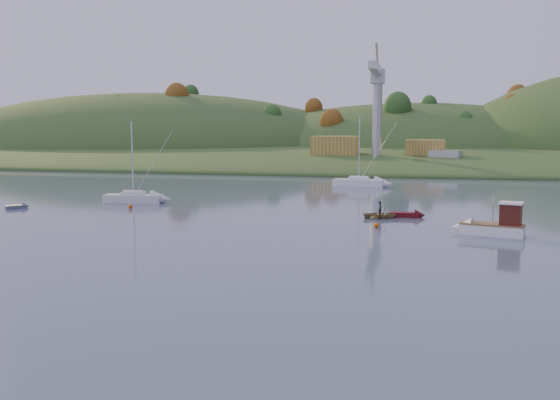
% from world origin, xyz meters
% --- Properties ---
extents(ground, '(500.00, 500.00, 0.00)m').
position_xyz_m(ground, '(0.00, 0.00, 0.00)').
color(ground, '#313E51').
rests_on(ground, ground).
extents(far_shore, '(620.00, 220.00, 1.50)m').
position_xyz_m(far_shore, '(0.00, 230.00, 0.00)').
color(far_shore, '#314D1F').
rests_on(far_shore, ground).
extents(shore_slope, '(640.00, 150.00, 7.00)m').
position_xyz_m(shore_slope, '(0.00, 165.00, 0.00)').
color(shore_slope, '#314D1F').
rests_on(shore_slope, ground).
extents(hill_left_far, '(120.00, 100.00, 32.00)m').
position_xyz_m(hill_left_far, '(-160.00, 215.00, 0.00)').
color(hill_left_far, '#314D1F').
rests_on(hill_left_far, ground).
extents(hill_left, '(170.00, 140.00, 44.00)m').
position_xyz_m(hill_left, '(-90.00, 200.00, 0.00)').
color(hill_left, '#314D1F').
rests_on(hill_left, ground).
extents(hill_center, '(140.00, 120.00, 36.00)m').
position_xyz_m(hill_center, '(10.00, 210.00, 0.00)').
color(hill_center, '#314D1F').
rests_on(hill_center, ground).
extents(hillside_trees, '(280.00, 50.00, 32.00)m').
position_xyz_m(hillside_trees, '(0.00, 185.00, 0.00)').
color(hillside_trees, '#234D1B').
rests_on(hillside_trees, ground).
extents(wharf, '(42.00, 16.00, 2.40)m').
position_xyz_m(wharf, '(5.00, 122.00, 1.20)').
color(wharf, slate).
rests_on(wharf, ground).
extents(shed_west, '(11.00, 8.00, 4.80)m').
position_xyz_m(shed_west, '(-8.00, 123.00, 4.80)').
color(shed_west, '#A27236').
rests_on(shed_west, wharf).
extents(shed_east, '(9.00, 7.00, 4.00)m').
position_xyz_m(shed_east, '(13.00, 124.00, 4.40)').
color(shed_east, '#A27236').
rests_on(shed_east, wharf).
extents(dock_crane, '(3.20, 28.00, 20.30)m').
position_xyz_m(dock_crane, '(2.00, 118.39, 17.17)').
color(dock_crane, '#B7B7BC').
rests_on(dock_crane, wharf).
extents(fishing_boat, '(6.65, 3.58, 4.06)m').
position_xyz_m(fishing_boat, '(17.34, 30.85, 0.90)').
color(fishing_boat, white).
rests_on(fishing_boat, ground).
extents(sailboat_near, '(7.51, 2.76, 10.22)m').
position_xyz_m(sailboat_near, '(-23.90, 45.96, 0.68)').
color(sailboat_near, silver).
rests_on(sailboat_near, ground).
extents(sailboat_far, '(8.43, 3.66, 11.31)m').
position_xyz_m(sailboat_far, '(2.11, 73.35, 0.73)').
color(sailboat_far, white).
rests_on(sailboat_far, ground).
extents(canoe, '(3.92, 3.14, 0.73)m').
position_xyz_m(canoe, '(7.43, 39.04, 0.36)').
color(canoe, '#8F7E4F').
rests_on(canoe, ground).
extents(paddler, '(0.48, 0.63, 1.57)m').
position_xyz_m(paddler, '(7.43, 39.04, 0.78)').
color(paddler, black).
rests_on(paddler, ground).
extents(red_tender, '(3.76, 1.31, 1.28)m').
position_xyz_m(red_tender, '(10.67, 40.37, 0.27)').
color(red_tender, '#4E0B0F').
rests_on(red_tender, ground).
extents(grey_dinghy, '(2.56, 2.57, 0.99)m').
position_xyz_m(grey_dinghy, '(-34.56, 38.08, 0.20)').
color(grey_dinghy, '#515F6B').
rests_on(grey_dinghy, ground).
extents(work_vessel, '(17.07, 10.75, 4.13)m').
position_xyz_m(work_vessel, '(17.44, 118.00, 1.47)').
color(work_vessel, slate).
rests_on(work_vessel, ground).
extents(buoy_1, '(0.50, 0.50, 0.50)m').
position_xyz_m(buoy_1, '(7.44, 32.64, 0.25)').
color(buoy_1, '#E6590C').
rests_on(buoy_1, ground).
extents(buoy_2, '(0.50, 0.50, 0.50)m').
position_xyz_m(buoy_2, '(-21.71, 40.50, 0.25)').
color(buoy_2, '#E6590C').
rests_on(buoy_2, ground).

